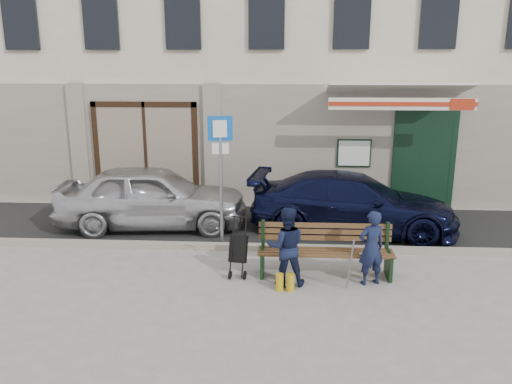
# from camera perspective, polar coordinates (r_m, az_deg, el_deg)

# --- Properties ---
(ground) EXTENTS (80.00, 80.00, 0.00)m
(ground) POSITION_cam_1_polar(r_m,az_deg,el_deg) (8.89, -0.22, -10.09)
(ground) COLOR #9E9991
(ground) RESTS_ON ground
(asphalt_lane) EXTENTS (60.00, 3.20, 0.01)m
(asphalt_lane) POSITION_cam_1_polar(r_m,az_deg,el_deg) (11.78, 0.74, -3.84)
(asphalt_lane) COLOR #282828
(asphalt_lane) RESTS_ON ground
(curb) EXTENTS (60.00, 0.18, 0.12)m
(curb) POSITION_cam_1_polar(r_m,az_deg,el_deg) (10.25, 0.32, -6.33)
(curb) COLOR #9E9384
(curb) RESTS_ON ground
(building) EXTENTS (20.00, 8.27, 10.00)m
(building) POSITION_cam_1_polar(r_m,az_deg,el_deg) (16.59, 1.75, 18.80)
(building) COLOR beige
(building) RESTS_ON ground
(car_silver) EXTENTS (4.44, 2.09, 1.47)m
(car_silver) POSITION_cam_1_polar(r_m,az_deg,el_deg) (11.73, -11.74, -0.51)
(car_silver) COLOR silver
(car_silver) RESTS_ON ground
(car_navy) EXTENTS (4.78, 2.44, 1.33)m
(car_navy) POSITION_cam_1_polar(r_m,az_deg,el_deg) (11.42, 11.00, -1.24)
(car_navy) COLOR black
(car_navy) RESTS_ON ground
(parking_sign) EXTENTS (0.50, 0.13, 2.70)m
(parking_sign) POSITION_cam_1_polar(r_m,az_deg,el_deg) (10.13, -4.06, 3.66)
(parking_sign) COLOR gray
(parking_sign) RESTS_ON ground
(bench) EXTENTS (2.40, 1.17, 0.98)m
(bench) POSITION_cam_1_polar(r_m,az_deg,el_deg) (9.00, 7.63, -6.75)
(bench) COLOR brown
(bench) RESTS_ON ground
(man) EXTENTS (0.56, 0.46, 1.31)m
(man) POSITION_cam_1_polar(r_m,az_deg,el_deg) (8.76, 13.04, -6.24)
(man) COLOR #151C3A
(man) RESTS_ON ground
(woman) EXTENTS (0.71, 0.58, 1.37)m
(woman) POSITION_cam_1_polar(r_m,az_deg,el_deg) (8.52, 3.45, -6.23)
(woman) COLOR #131A36
(woman) RESTS_ON ground
(stroller) EXTENTS (0.35, 0.47, 1.06)m
(stroller) POSITION_cam_1_polar(r_m,az_deg,el_deg) (8.96, -2.04, -6.64)
(stroller) COLOR black
(stroller) RESTS_ON ground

